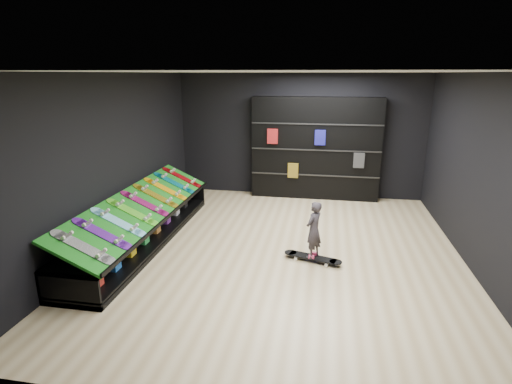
% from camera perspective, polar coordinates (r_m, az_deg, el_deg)
% --- Properties ---
extents(floor, '(6.00, 7.00, 0.01)m').
position_cam_1_polar(floor, '(7.04, 3.77, -8.50)').
color(floor, '#D0BC8C').
rests_on(floor, ground).
extents(ceiling, '(6.00, 7.00, 0.01)m').
position_cam_1_polar(ceiling, '(6.37, 4.30, 16.74)').
color(ceiling, white).
rests_on(ceiling, ground).
extents(wall_back, '(6.00, 0.02, 3.00)m').
position_cam_1_polar(wall_back, '(9.97, 6.22, 7.96)').
color(wall_back, black).
rests_on(wall_back, ground).
extents(wall_front, '(6.00, 0.02, 3.00)m').
position_cam_1_polar(wall_front, '(3.27, -2.78, -10.32)').
color(wall_front, black).
rests_on(wall_front, ground).
extents(wall_left, '(0.02, 7.00, 3.00)m').
position_cam_1_polar(wall_left, '(7.47, -19.58, 4.21)').
color(wall_left, black).
rests_on(wall_left, ground).
extents(wall_right, '(0.02, 7.00, 3.00)m').
position_cam_1_polar(wall_right, '(6.92, 29.57, 2.06)').
color(wall_right, black).
rests_on(wall_right, ground).
extents(display_rack, '(0.90, 4.50, 0.50)m').
position_cam_1_polar(display_rack, '(7.61, -15.71, -5.07)').
color(display_rack, black).
rests_on(display_rack, ground).
extents(turf_ramp, '(0.92, 4.50, 0.46)m').
position_cam_1_polar(turf_ramp, '(7.44, -15.64, -1.79)').
color(turf_ramp, '#0F6110').
rests_on(turf_ramp, display_rack).
extents(back_shelving, '(3.07, 0.36, 2.46)m').
position_cam_1_polar(back_shelving, '(9.82, 8.50, 6.14)').
color(back_shelving, black).
rests_on(back_shelving, ground).
extents(floor_skateboard, '(1.00, 0.49, 0.09)m').
position_cam_1_polar(floor_skateboard, '(6.72, 8.07, -9.45)').
color(floor_skateboard, black).
rests_on(floor_skateboard, ground).
extents(child, '(0.24, 0.26, 0.57)m').
position_cam_1_polar(child, '(6.59, 8.19, -6.87)').
color(child, black).
rests_on(child, floor_skateboard).
extents(display_board_0, '(0.93, 0.22, 0.50)m').
position_cam_1_polar(display_board_0, '(5.89, -23.46, -7.23)').
color(display_board_0, black).
rests_on(display_board_0, turf_ramp).
extents(display_board_1, '(0.93, 0.22, 0.50)m').
position_cam_1_polar(display_board_1, '(6.25, -21.11, -5.58)').
color(display_board_1, purple).
rests_on(display_board_1, turf_ramp).
extents(display_board_2, '(0.93, 0.22, 0.50)m').
position_cam_1_polar(display_board_2, '(6.63, -19.04, -4.10)').
color(display_board_2, '#0CB2E5').
rests_on(display_board_2, turf_ramp).
extents(display_board_3, '(0.93, 0.22, 0.50)m').
position_cam_1_polar(display_board_3, '(7.02, -17.20, -2.78)').
color(display_board_3, green).
rests_on(display_board_3, turf_ramp).
extents(display_board_4, '(0.93, 0.22, 0.50)m').
position_cam_1_polar(display_board_4, '(7.42, -15.57, -1.60)').
color(display_board_4, '#E5198C').
rests_on(display_board_4, turf_ramp).
extents(display_board_5, '(0.93, 0.22, 0.50)m').
position_cam_1_polar(display_board_5, '(7.83, -14.10, -0.54)').
color(display_board_5, yellow).
rests_on(display_board_5, turf_ramp).
extents(display_board_6, '(0.93, 0.22, 0.50)m').
position_cam_1_polar(display_board_6, '(8.25, -12.78, 0.41)').
color(display_board_6, yellow).
rests_on(display_board_6, turf_ramp).
extents(display_board_7, '(0.93, 0.22, 0.50)m').
position_cam_1_polar(display_board_7, '(8.67, -11.59, 1.27)').
color(display_board_7, '#0C8C99').
rests_on(display_board_7, turf_ramp).
extents(display_board_8, '(0.93, 0.22, 0.50)m').
position_cam_1_polar(display_board_8, '(9.10, -10.51, 2.06)').
color(display_board_8, red).
rests_on(display_board_8, turf_ramp).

